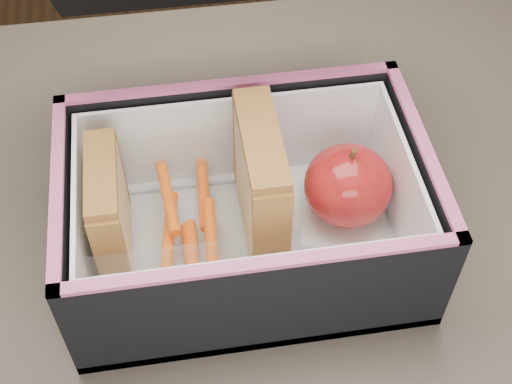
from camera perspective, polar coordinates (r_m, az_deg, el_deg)
kitchen_table at (r=0.68m, az=4.51°, el=-11.62°), size 1.20×0.80×0.75m
lunch_bag at (r=0.57m, az=-0.92°, el=-0.65°), size 0.29×0.31×0.25m
plastic_tub at (r=0.59m, az=-5.50°, el=-1.75°), size 0.16×0.12×0.07m
sandwich_left at (r=0.58m, az=-11.63°, el=-1.41°), size 0.02×0.09×0.10m
sandwich_right at (r=0.57m, az=0.39°, el=0.61°), size 0.03×0.10×0.12m
carrot_sticks at (r=0.59m, az=-5.36°, el=-3.06°), size 0.05×0.14×0.03m
paper_napkin at (r=0.63m, az=6.92°, el=-1.81°), size 0.09×0.09×0.01m
red_apple at (r=0.60m, az=7.37°, el=0.53°), size 0.09×0.09×0.08m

